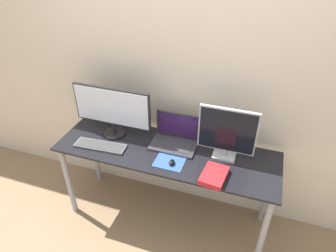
% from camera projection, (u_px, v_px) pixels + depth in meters
% --- Properties ---
extents(ground_plane, '(12.00, 12.00, 0.00)m').
position_uv_depth(ground_plane, '(155.00, 239.00, 2.56)').
color(ground_plane, '#8C7051').
extents(wall_back, '(7.00, 0.05, 2.50)m').
position_uv_depth(wall_back, '(180.00, 75.00, 2.35)').
color(wall_back, beige).
rests_on(wall_back, ground_plane).
extents(desk, '(1.76, 0.56, 0.75)m').
position_uv_depth(desk, '(166.00, 161.00, 2.41)').
color(desk, black).
rests_on(desk, ground_plane).
extents(monitor_left, '(0.66, 0.18, 0.43)m').
position_uv_depth(monitor_left, '(112.00, 109.00, 2.41)').
color(monitor_left, black).
rests_on(monitor_left, desk).
extents(monitor_right, '(0.43, 0.12, 0.42)m').
position_uv_depth(monitor_right, '(227.00, 133.00, 2.17)').
color(monitor_right, '#B2B2B7').
rests_on(monitor_right, desk).
extents(laptop, '(0.36, 0.24, 0.24)m').
position_uv_depth(laptop, '(175.00, 137.00, 2.40)').
color(laptop, '#333338').
rests_on(laptop, desk).
extents(keyboard, '(0.43, 0.15, 0.02)m').
position_uv_depth(keyboard, '(100.00, 146.00, 2.39)').
color(keyboard, '#4C4C51').
rests_on(keyboard, desk).
extents(mousepad, '(0.22, 0.19, 0.00)m').
position_uv_depth(mousepad, '(170.00, 161.00, 2.24)').
color(mousepad, '#2D519E').
rests_on(mousepad, desk).
extents(mouse, '(0.04, 0.06, 0.03)m').
position_uv_depth(mouse, '(172.00, 162.00, 2.20)').
color(mouse, black).
rests_on(mouse, mousepad).
extents(book, '(0.19, 0.24, 0.04)m').
position_uv_depth(book, '(214.00, 176.00, 2.09)').
color(book, red).
rests_on(book, desk).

